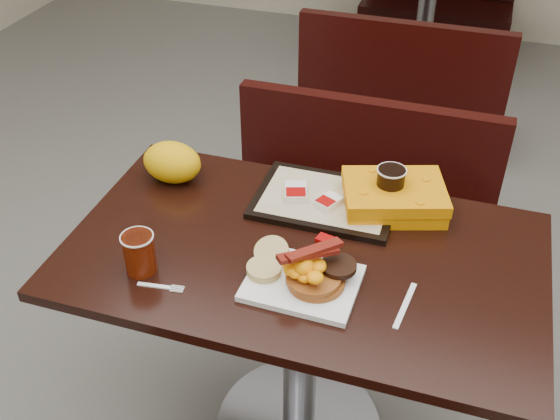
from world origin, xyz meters
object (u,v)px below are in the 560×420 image
(platter, at_px, (302,283))
(clamshell, at_px, (394,197))
(bench_far_s, at_px, (405,78))
(coffee_cup_far, at_px, (390,185))
(knife, at_px, (405,305))
(tray, at_px, (326,201))
(table_near, at_px, (300,350))
(coffee_cup_near, at_px, (139,253))
(paper_bag, at_px, (172,162))
(pancake_stack, at_px, (316,279))
(fork, at_px, (154,286))
(table_far, at_px, (424,25))
(hashbrown_sleeve_right, at_px, (329,202))
(bench_near_n, at_px, (353,214))
(hashbrown_sleeve_left, at_px, (296,192))

(platter, height_order, clamshell, clamshell)
(bench_far_s, height_order, coffee_cup_far, coffee_cup_far)
(platter, relative_size, knife, 1.67)
(bench_far_s, height_order, tray, tray)
(table_near, relative_size, clamshell, 4.44)
(tray, bearing_deg, table_near, -90.98)
(coffee_cup_near, xyz_separation_m, paper_bag, (-0.09, 0.38, 0.01))
(bench_far_s, xyz_separation_m, pancake_stack, (0.07, -2.02, 0.42))
(platter, height_order, fork, platter)
(bench_far_s, distance_m, tray, 1.73)
(bench_far_s, xyz_separation_m, coffee_cup_near, (-0.36, -2.09, 0.44))
(table_far, distance_m, coffee_cup_near, 2.84)
(hashbrown_sleeve_right, relative_size, clamshell, 0.26)
(platter, relative_size, paper_bag, 1.54)
(table_far, relative_size, fork, 10.54)
(bench_far_s, bearing_deg, platter, -89.06)
(bench_far_s, relative_size, fork, 8.78)
(coffee_cup_near, bearing_deg, bench_near_n, 68.18)
(table_far, relative_size, paper_bag, 7.02)
(bench_near_n, xyz_separation_m, hashbrown_sleeve_right, (0.02, -0.51, 0.42))
(bench_near_n, distance_m, coffee_cup_near, 1.05)
(fork, bearing_deg, knife, 4.13)
(platter, distance_m, clamshell, 0.40)
(fork, height_order, paper_bag, paper_bag)
(pancake_stack, relative_size, tray, 0.35)
(bench_far_s, relative_size, coffee_cup_near, 9.54)
(platter, distance_m, knife, 0.24)
(hashbrown_sleeve_right, bearing_deg, coffee_cup_far, 49.41)
(coffee_cup_near, bearing_deg, hashbrown_sleeve_right, 45.16)
(platter, xyz_separation_m, clamshell, (0.15, 0.37, 0.03))
(pancake_stack, relative_size, hashbrown_sleeve_left, 1.66)
(table_far, distance_m, pancake_stack, 2.75)
(pancake_stack, height_order, paper_bag, paper_bag)
(table_far, distance_m, bench_far_s, 0.70)
(fork, bearing_deg, tray, 48.55)
(pancake_stack, bearing_deg, fork, -163.29)
(bench_far_s, bearing_deg, bench_near_n, -90.00)
(bench_near_n, distance_m, knife, 0.95)
(table_far, height_order, platter, platter)
(coffee_cup_near, bearing_deg, table_far, 82.73)
(hashbrown_sleeve_right, bearing_deg, coffee_cup_near, -108.73)
(fork, bearing_deg, hashbrown_sleeve_right, 45.62)
(knife, bearing_deg, fork, -71.71)
(hashbrown_sleeve_left, relative_size, paper_bag, 0.48)
(clamshell, relative_size, paper_bag, 1.58)
(coffee_cup_far, bearing_deg, platter, -109.98)
(table_near, bearing_deg, platter, -74.99)
(fork, xyz_separation_m, clamshell, (0.48, 0.48, 0.03))
(fork, bearing_deg, pancake_stack, 9.51)
(bench_near_n, relative_size, pancake_stack, 7.35)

